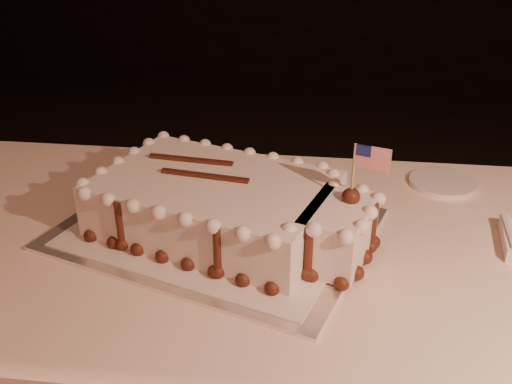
# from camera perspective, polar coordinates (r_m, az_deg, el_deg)

# --- Properties ---
(cake_board) EXTENTS (0.69, 0.59, 0.01)m
(cake_board) POSITION_cam_1_polar(r_m,az_deg,el_deg) (1.13, -4.02, -3.69)
(cake_board) COLOR white
(cake_board) RESTS_ON banquet_table
(doily) EXTENTS (0.61, 0.54, 0.00)m
(doily) POSITION_cam_1_polar(r_m,az_deg,el_deg) (1.13, -4.03, -3.47)
(doily) COLOR silver
(doily) RESTS_ON cake_board
(sheet_cake) EXTENTS (0.57, 0.43, 0.22)m
(sheet_cake) POSITION_cam_1_polar(r_m,az_deg,el_deg) (1.09, -2.71, -1.46)
(sheet_cake) COLOR white
(sheet_cake) RESTS_ON doily
(side_plate) EXTENTS (0.15, 0.15, 0.01)m
(side_plate) POSITION_cam_1_polar(r_m,az_deg,el_deg) (1.37, 18.15, 0.91)
(side_plate) COLOR silver
(side_plate) RESTS_ON banquet_table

